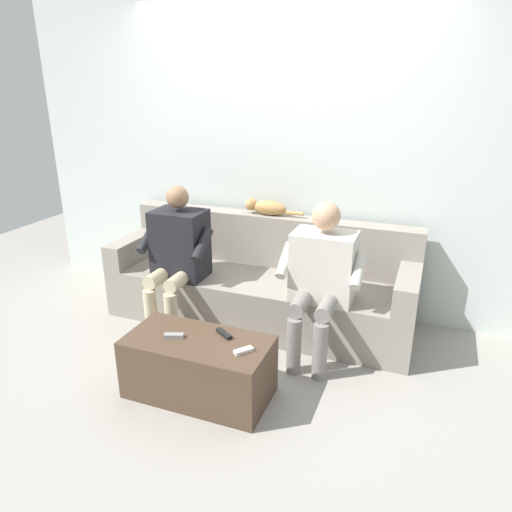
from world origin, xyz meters
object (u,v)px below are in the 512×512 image
couch (261,285)px  person_right_seated (177,250)px  remote_gray (174,336)px  remote_black (224,334)px  coffee_table (199,367)px  person_left_seated (321,273)px  remote_white (244,351)px  cat_on_backrest (266,207)px

couch → person_right_seated: (0.58, 0.33, 0.34)m
person_right_seated → remote_gray: 0.95m
couch → person_right_seated: bearing=29.8°
remote_black → remote_gray: bearing=-120.8°
coffee_table → person_left_seated: person_left_seated is taller
person_left_seated → remote_gray: bearing=47.7°
couch → person_right_seated: person_right_seated is taller
person_right_seated → remote_gray: size_ratio=9.50×
couch → remote_white: 1.19m
remote_white → remote_black: (0.19, -0.14, 0.00)m
cat_on_backrest → remote_black: bearing=98.0°
person_left_seated → cat_on_backrest: (0.62, -0.58, 0.27)m
remote_white → remote_black: size_ratio=0.83×
couch → cat_on_backrest: 0.65m
person_right_seated → remote_white: bearing=138.0°
remote_black → remote_gray: remote_gray is taller
person_left_seated → remote_white: (0.26, 0.80, -0.23)m
coffee_table → person_left_seated: bearing=-126.9°
cat_on_backrest → person_right_seated: bearing=46.8°
couch → remote_black: size_ratio=17.68×
coffee_table → person_right_seated: bearing=-53.5°
coffee_table → remote_white: size_ratio=7.78×
remote_black → cat_on_backrest: bearing=131.1°
remote_gray → remote_white: bearing=-19.9°
coffee_table → person_left_seated: (-0.58, -0.77, 0.43)m
coffee_table → person_right_seated: (0.58, -0.78, 0.44)m
coffee_table → person_right_seated: size_ratio=0.79×
remote_black → person_right_seated: bearing=169.5°
couch → cat_on_backrest: cat_on_backrest is taller
cat_on_backrest → remote_white: size_ratio=4.38×
coffee_table → remote_gray: (0.15, 0.03, 0.21)m
person_right_seated → cat_on_backrest: size_ratio=2.25×
coffee_table → cat_on_backrest: (0.04, -1.35, 0.70)m
person_left_seated → remote_gray: person_left_seated is taller
person_right_seated → person_left_seated: bearing=179.5°
cat_on_backrest → remote_black: size_ratio=3.63×
cat_on_backrest → remote_gray: 1.47m
couch → coffee_table: size_ratio=2.74×
couch → person_left_seated: 0.75m
person_left_seated → person_right_seated: 1.16m
cat_on_backrest → person_left_seated: bearing=137.1°
coffee_table → cat_on_backrest: 1.52m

